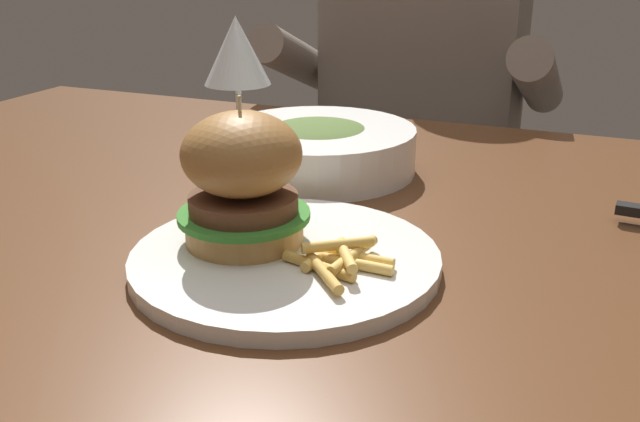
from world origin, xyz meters
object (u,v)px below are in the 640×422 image
soup_bowl (318,147)px  burger_sandwich (241,178)px  wine_glass (237,55)px  diner_person (418,172)px  main_plate (285,259)px

soup_bowl → burger_sandwich: bearing=-82.6°
burger_sandwich → wine_glass: (-0.14, 0.25, 0.06)m
diner_person → soup_bowl: bearing=-88.0°
burger_sandwich → wine_glass: size_ratio=0.72×
soup_bowl → diner_person: size_ratio=0.20×
main_plate → burger_sandwich: size_ratio=2.05×
main_plate → diner_person: 0.87m
soup_bowl → diner_person: 0.61m
burger_sandwich → soup_bowl: size_ratio=0.55×
burger_sandwich → soup_bowl: bearing=97.4°
soup_bowl → diner_person: bearing=92.0°
wine_glass → diner_person: size_ratio=0.15×
burger_sandwich → soup_bowl: (-0.03, 0.25, -0.04)m
main_plate → diner_person: diner_person is taller
main_plate → wine_glass: wine_glass is taller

